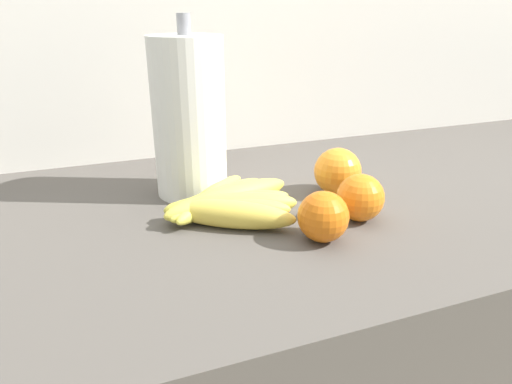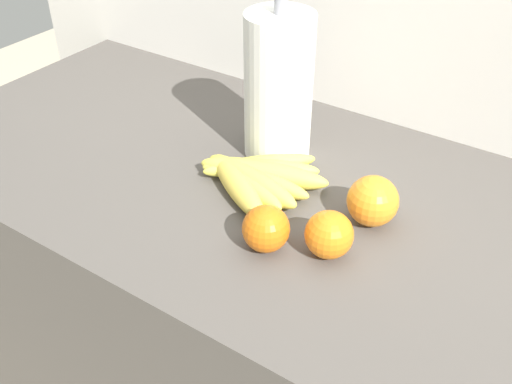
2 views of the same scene
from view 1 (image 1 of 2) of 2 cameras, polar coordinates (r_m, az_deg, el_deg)
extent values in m
cube|color=silver|center=(1.13, 3.26, -3.73)|extent=(2.19, 0.06, 1.30)
ellipsoid|color=#E6C74C|center=(0.62, -3.40, -2.79)|extent=(0.18, 0.13, 0.04)
ellipsoid|color=#E8C64C|center=(0.64, -3.47, -2.35)|extent=(0.18, 0.09, 0.04)
ellipsoid|color=#DFD54C|center=(0.65, -3.11, -1.84)|extent=(0.20, 0.08, 0.04)
ellipsoid|color=#E6CE4C|center=(0.66, -3.36, -1.66)|extent=(0.19, 0.04, 0.03)
ellipsoid|color=#E2D24C|center=(0.67, -3.41, -0.88)|extent=(0.22, 0.10, 0.04)
ellipsoid|color=#D7CC4C|center=(0.68, -4.63, -0.87)|extent=(0.18, 0.13, 0.04)
ellipsoid|color=#DCD34C|center=(0.69, -5.58, -0.74)|extent=(0.16, 0.16, 0.03)
sphere|color=orange|center=(0.66, 13.03, -0.69)|extent=(0.07, 0.07, 0.07)
sphere|color=orange|center=(0.74, 10.27, 2.58)|extent=(0.08, 0.08, 0.08)
sphere|color=orange|center=(0.59, 8.49, -3.09)|extent=(0.07, 0.07, 0.07)
cylinder|color=white|center=(0.72, -8.46, 9.18)|extent=(0.11, 0.11, 0.25)
cylinder|color=gray|center=(0.72, -8.53, 10.34)|extent=(0.02, 0.02, 0.28)
camera|label=2|loc=(0.66, 86.66, 27.60)|focal=41.28mm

